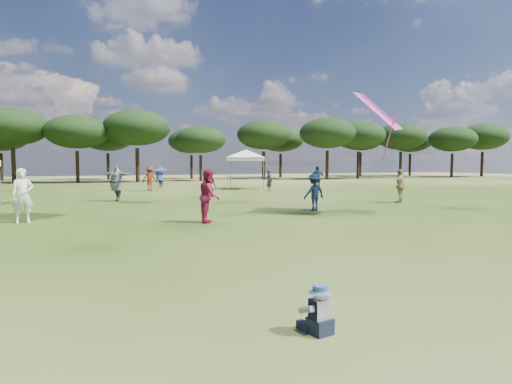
# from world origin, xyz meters

# --- Properties ---
(tree_line) EXTENTS (108.78, 17.63, 7.77)m
(tree_line) POSITION_xyz_m (2.39, 47.41, 5.42)
(tree_line) COLOR black
(tree_line) RESTS_ON ground
(tent_right) EXTENTS (5.24, 5.24, 3.32)m
(tent_right) POSITION_xyz_m (9.40, 28.32, 2.90)
(tent_right) COLOR gray
(tent_right) RESTS_ON ground
(toddler) EXTENTS (0.41, 0.45, 0.58)m
(toddler) POSITION_xyz_m (0.13, 2.03, 0.26)
(toddler) COLOR black
(toddler) RESTS_ON ground
(festival_crowd) EXTENTS (29.10, 22.76, 1.89)m
(festival_crowd) POSITION_xyz_m (-0.95, 22.22, 0.88)
(festival_crowd) COLOR white
(festival_crowd) RESTS_ON ground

